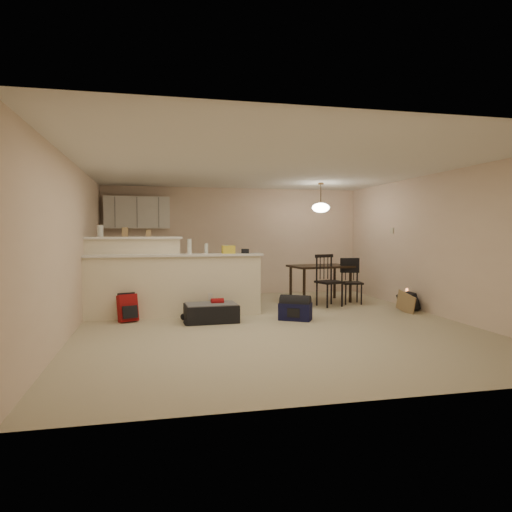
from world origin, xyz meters
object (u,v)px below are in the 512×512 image
object	(u,v)px
dining_table	(320,270)
suitcase	(211,313)
red_backpack	(128,308)
dining_chair_near	(330,280)
navy_duffel	(295,311)
dining_chair_far	(352,282)
black_daypack	(408,302)
pendant_lamp	(321,207)

from	to	relation	value
dining_table	suitcase	bearing A→B (deg)	-153.76
suitcase	red_backpack	bearing A→B (deg)	164.62
dining_chair_near	navy_duffel	xyz separation A→B (m)	(-1.09, -1.22, -0.37)
dining_chair_far	navy_duffel	xyz separation A→B (m)	(-1.65, -1.42, -0.31)
dining_chair_far	suitcase	size ratio (longest dim) A/B	1.07
dining_table	dining_chair_near	world-z (taller)	dining_chair_near
navy_duffel	black_daypack	xyz separation A→B (m)	(2.37, 0.47, 0.01)
pendant_lamp	suitcase	distance (m)	3.54
suitcase	navy_duffel	distance (m)	1.40
pendant_lamp	dining_chair_near	bearing A→B (deg)	-93.05
black_daypack	pendant_lamp	bearing A→B (deg)	46.84
red_backpack	navy_duffel	world-z (taller)	red_backpack
suitcase	navy_duffel	size ratio (longest dim) A/B	1.62
pendant_lamp	navy_duffel	world-z (taller)	pendant_lamp
dining_table	dining_chair_far	distance (m)	0.70
pendant_lamp	dining_chair_far	size ratio (longest dim) A/B	0.68
dining_chair_far	red_backpack	size ratio (longest dim) A/B	2.05
pendant_lamp	red_backpack	size ratio (longest dim) A/B	1.39
dining_chair_near	red_backpack	distance (m)	3.90
black_daypack	suitcase	bearing A→B (deg)	99.09
red_backpack	navy_duffel	bearing A→B (deg)	-30.21
red_backpack	black_daypack	distance (m)	5.10
dining_table	navy_duffel	world-z (taller)	dining_table
navy_duffel	dining_chair_near	bearing A→B (deg)	77.94
suitcase	dining_table	bearing A→B (deg)	31.18
dining_chair_far	navy_duffel	distance (m)	2.20
suitcase	red_backpack	xyz separation A→B (m)	(-1.34, 0.31, 0.08)
dining_chair_near	dining_table	bearing A→B (deg)	70.80
dining_table	black_daypack	size ratio (longest dim) A/B	3.78
dining_chair_far	suitcase	bearing A→B (deg)	-148.71
dining_chair_far	suitcase	xyz separation A→B (m)	(-3.05, -1.26, -0.31)
dining_table	navy_duffel	distance (m)	2.21
dining_table	suitcase	distance (m)	3.07
pendant_lamp	red_backpack	xyz separation A→B (m)	(-3.85, -1.36, -1.77)
dining_table	dining_chair_far	world-z (taller)	dining_chair_far
dining_table	red_backpack	distance (m)	4.11
red_backpack	black_daypack	xyz separation A→B (m)	(5.10, 0.00, -0.07)
dining_chair_far	dining_table	bearing A→B (deg)	151.20
dining_chair_far	black_daypack	bearing A→B (deg)	-44.38
suitcase	red_backpack	size ratio (longest dim) A/B	1.91
dining_table	navy_duffel	size ratio (longest dim) A/B	2.52
pendant_lamp	dining_chair_far	world-z (taller)	pendant_lamp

